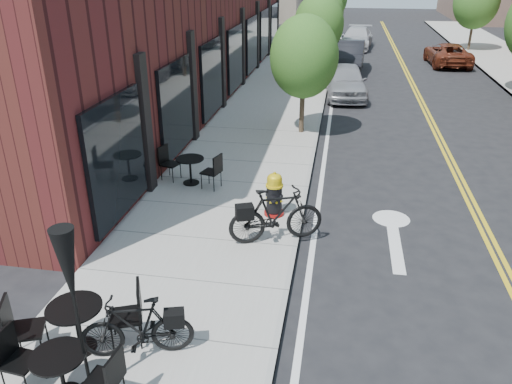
# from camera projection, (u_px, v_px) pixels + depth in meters

# --- Properties ---
(ground) EXTENTS (120.00, 120.00, 0.00)m
(ground) POSITION_uv_depth(u_px,v_px,m) (289.00, 295.00, 8.86)
(ground) COLOR black
(ground) RESTS_ON ground
(sidewalk_near) EXTENTS (4.00, 70.00, 0.12)m
(sidewalk_near) POSITION_uv_depth(u_px,v_px,m) (265.00, 123.00, 18.08)
(sidewalk_near) COLOR #9E9B93
(sidewalk_near) RESTS_ON ground
(building_near) EXTENTS (5.00, 28.00, 7.00)m
(building_near) POSITION_uv_depth(u_px,v_px,m) (174.00, 10.00, 20.89)
(building_near) COLOR #4A1818
(building_near) RESTS_ON ground
(tree_near_a) EXTENTS (2.20, 2.20, 3.81)m
(tree_near_a) POSITION_uv_depth(u_px,v_px,m) (304.00, 57.00, 15.89)
(tree_near_a) COLOR #382B1E
(tree_near_a) RESTS_ON sidewalk_near
(tree_near_b) EXTENTS (2.30, 2.30, 3.98)m
(tree_near_b) POSITION_uv_depth(u_px,v_px,m) (319.00, 25.00, 22.99)
(tree_near_b) COLOR #382B1E
(tree_near_b) RESTS_ON sidewalk_near
(tree_near_c) EXTENTS (2.10, 2.10, 3.67)m
(tree_near_c) POSITION_uv_depth(u_px,v_px,m) (326.00, 12.00, 30.22)
(tree_near_c) COLOR #382B1E
(tree_near_c) RESTS_ON sidewalk_near
(tree_far_c) EXTENTS (2.80, 2.80, 4.62)m
(tree_far_c) POSITION_uv_depth(u_px,v_px,m) (477.00, 1.00, 31.25)
(tree_far_c) COLOR #382B1E
(tree_far_c) RESTS_ON sidewalk_far
(fire_hydrant) EXTENTS (0.58, 0.58, 1.04)m
(fire_hydrant) POSITION_uv_depth(u_px,v_px,m) (274.00, 195.00, 11.23)
(fire_hydrant) COLOR maroon
(fire_hydrant) RESTS_ON sidewalk_near
(bicycle_left) EXTENTS (1.70, 0.90, 0.98)m
(bicycle_left) POSITION_uv_depth(u_px,v_px,m) (137.00, 327.00, 7.18)
(bicycle_left) COLOR black
(bicycle_left) RESTS_ON sidewalk_near
(bicycle_right) EXTENTS (2.03, 1.25, 1.18)m
(bicycle_right) POSITION_uv_depth(u_px,v_px,m) (276.00, 215.00, 10.12)
(bicycle_right) COLOR black
(bicycle_right) RESTS_ON sidewalk_near
(bistro_set_a) EXTENTS (1.70, 0.79, 0.90)m
(bistro_set_a) POSITION_uv_depth(u_px,v_px,m) (61.00, 369.00, 6.49)
(bistro_set_a) COLOR black
(bistro_set_a) RESTS_ON sidewalk_near
(bistro_set_b) EXTENTS (1.89, 1.14, 1.00)m
(bistro_set_b) POSITION_uv_depth(u_px,v_px,m) (77.00, 321.00, 7.27)
(bistro_set_b) COLOR black
(bistro_set_b) RESTS_ON sidewalk_near
(bistro_set_c) EXTENTS (1.72, 0.90, 0.91)m
(bistro_set_c) POSITION_uv_depth(u_px,v_px,m) (190.00, 167.00, 12.84)
(bistro_set_c) COLOR black
(bistro_set_c) RESTS_ON sidewalk_near
(patio_umbrella) EXTENTS (0.41, 0.41, 2.52)m
(patio_umbrella) POSITION_uv_depth(u_px,v_px,m) (71.00, 281.00, 5.97)
(patio_umbrella) COLOR black
(patio_umbrella) RESTS_ON sidewalk_near
(parked_car_a) EXTENTS (2.00, 4.24, 1.40)m
(parked_car_a) POSITION_uv_depth(u_px,v_px,m) (346.00, 81.00, 21.41)
(parked_car_a) COLOR gray
(parked_car_a) RESTS_ON ground
(parked_car_b) EXTENTS (1.95, 4.93, 1.60)m
(parked_car_b) POSITION_uv_depth(u_px,v_px,m) (347.00, 57.00, 26.15)
(parked_car_b) COLOR black
(parked_car_b) RESTS_ON ground
(parked_car_c) EXTENTS (2.40, 4.86, 1.36)m
(parked_car_c) POSITION_uv_depth(u_px,v_px,m) (357.00, 38.00, 33.31)
(parked_car_c) COLOR silver
(parked_car_c) RESTS_ON ground
(parked_car_far) EXTENTS (2.24, 4.50, 1.22)m
(parked_car_far) POSITION_uv_depth(u_px,v_px,m) (448.00, 54.00, 28.04)
(parked_car_far) COLOR maroon
(parked_car_far) RESTS_ON ground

